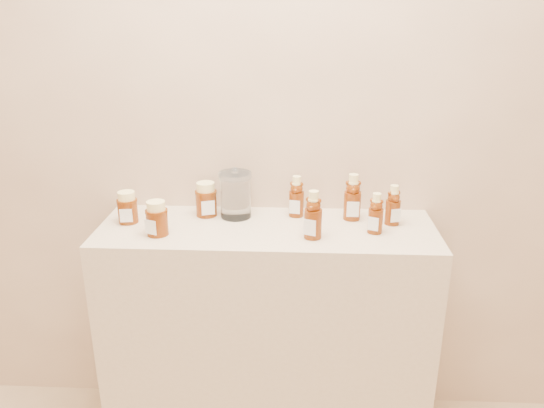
# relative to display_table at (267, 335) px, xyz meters

# --- Properties ---
(wall_back) EXTENTS (3.50, 0.02, 2.70)m
(wall_back) POSITION_rel_display_table_xyz_m (0.00, 0.20, 0.90)
(wall_back) COLOR tan
(wall_back) RESTS_ON ground
(display_table) EXTENTS (1.20, 0.40, 0.90)m
(display_table) POSITION_rel_display_table_xyz_m (0.00, 0.00, 0.00)
(display_table) COLOR #C8B292
(display_table) RESTS_ON ground
(bear_bottle_back_left) EXTENTS (0.07, 0.07, 0.17)m
(bear_bottle_back_left) POSITION_rel_display_table_xyz_m (0.10, 0.12, 0.54)
(bear_bottle_back_left) COLOR #592007
(bear_bottle_back_left) RESTS_ON display_table
(bear_bottle_back_mid) EXTENTS (0.07, 0.07, 0.19)m
(bear_bottle_back_mid) POSITION_rel_display_table_xyz_m (0.31, 0.10, 0.55)
(bear_bottle_back_mid) COLOR #592007
(bear_bottle_back_mid) RESTS_ON display_table
(bear_bottle_back_right) EXTENTS (0.07, 0.07, 0.16)m
(bear_bottle_back_right) POSITION_rel_display_table_xyz_m (0.45, 0.06, 0.53)
(bear_bottle_back_right) COLOR #592007
(bear_bottle_back_right) RESTS_ON display_table
(bear_bottle_front_left) EXTENTS (0.08, 0.08, 0.19)m
(bear_bottle_front_left) POSITION_rel_display_table_xyz_m (0.16, -0.08, 0.54)
(bear_bottle_front_left) COLOR #592007
(bear_bottle_front_left) RESTS_ON display_table
(bear_bottle_front_right) EXTENTS (0.07, 0.07, 0.16)m
(bear_bottle_front_right) POSITION_rel_display_table_xyz_m (0.38, -0.03, 0.53)
(bear_bottle_front_right) COLOR #592007
(bear_bottle_front_right) RESTS_ON display_table
(honey_jar_left) EXTENTS (0.08, 0.08, 0.12)m
(honey_jar_left) POSITION_rel_display_table_xyz_m (-0.50, 0.02, 0.51)
(honey_jar_left) COLOR #592007
(honey_jar_left) RESTS_ON display_table
(honey_jar_back) EXTENTS (0.10, 0.10, 0.13)m
(honey_jar_back) POSITION_rel_display_table_xyz_m (-0.23, 0.11, 0.51)
(honey_jar_back) COLOR #592007
(honey_jar_back) RESTS_ON display_table
(honey_jar_front) EXTENTS (0.10, 0.10, 0.12)m
(honey_jar_front) POSITION_rel_display_table_xyz_m (-0.37, -0.08, 0.51)
(honey_jar_front) COLOR #592007
(honey_jar_front) RESTS_ON display_table
(glass_canister) EXTENTS (0.15, 0.15, 0.19)m
(glass_canister) POSITION_rel_display_table_xyz_m (-0.12, 0.10, 0.54)
(glass_canister) COLOR white
(glass_canister) RESTS_ON display_table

